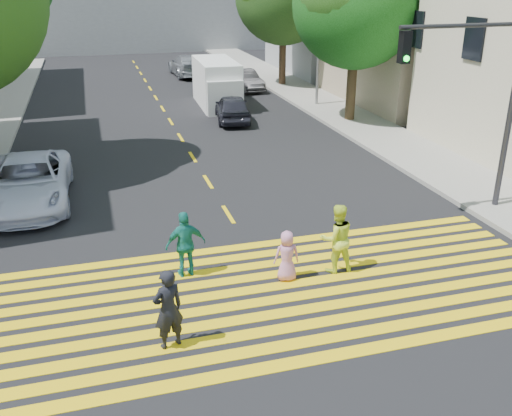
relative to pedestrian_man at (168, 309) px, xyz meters
name	(u,v)px	position (x,y,z in m)	size (l,w,h in m)	color
ground	(296,324)	(2.61, 0.03, -0.83)	(120.00, 120.00, 0.00)	black
sidewalk_right	(357,123)	(11.11, 15.03, -0.76)	(3.00, 60.00, 0.15)	gray
crosswalk	(277,293)	(2.61, 1.30, -0.82)	(13.40, 5.30, 0.01)	yellow
lane_line	(159,103)	(2.61, 22.53, -0.83)	(0.12, 34.40, 0.01)	yellow
building_right_tan	(442,7)	(17.61, 19.03, 4.17)	(10.00, 10.00, 10.00)	tan
pedestrian_man	(168,309)	(0.00, 0.00, 0.00)	(0.61, 0.40, 1.66)	black
pedestrian_woman	(337,238)	(4.29, 1.93, 0.03)	(0.84, 0.65, 1.72)	#D6F13F
pedestrian_child	(287,256)	(3.01, 1.84, -0.21)	(0.60, 0.39, 1.24)	#C67CAA
pedestrian_extra	(186,244)	(0.79, 2.69, -0.01)	(0.96, 0.40, 1.63)	#1A7B73
white_sedan	(29,182)	(-3.12, 8.59, -0.10)	(2.41, 5.22, 1.45)	white
dark_car_near	(232,108)	(5.52, 17.28, -0.18)	(1.54, 3.83, 1.31)	black
silver_car	(187,65)	(5.68, 31.01, -0.10)	(2.04, 5.03, 1.46)	#999EA6
dark_car_parked	(245,80)	(8.20, 24.84, -0.22)	(1.29, 3.70, 1.22)	#2D2C2F
white_van	(217,85)	(5.58, 20.80, 0.32)	(2.13, 5.19, 2.41)	white
traffic_signal	(483,88)	(9.49, 4.17, 2.94)	(3.97, 0.41, 5.82)	#2E2D34
street_lamp	(317,15)	(10.53, 19.22, 3.91)	(1.86, 0.54, 8.27)	gray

